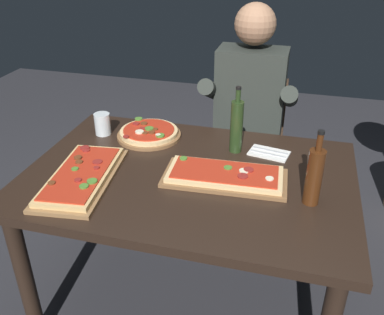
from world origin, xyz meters
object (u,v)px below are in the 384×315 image
at_px(pizza_rectangular_front, 225,176).
at_px(seated_diner, 248,112).
at_px(oil_bottle_amber, 314,176).
at_px(pizza_round_far, 149,133).
at_px(dining_table, 189,192).
at_px(wine_bottle_dark, 237,126).
at_px(pizza_rectangular_left, 82,176).
at_px(diner_chair, 248,143).
at_px(tumbler_near_camera, 103,125).

xyz_separation_m(pizza_rectangular_front, seated_diner, (-0.01, 0.75, -0.02)).
xyz_separation_m(oil_bottle_amber, seated_diner, (-0.36, 0.82, -0.12)).
distance_m(pizza_rectangular_front, pizza_round_far, 0.54).
xyz_separation_m(dining_table, pizza_rectangular_front, (0.16, -0.01, 0.11)).
height_order(pizza_rectangular_front, seated_diner, seated_diner).
bearing_deg(wine_bottle_dark, pizza_rectangular_left, -143.51).
bearing_deg(seated_diner, pizza_rectangular_front, -89.12).
height_order(pizza_rectangular_front, pizza_rectangular_left, pizza_rectangular_left).
bearing_deg(pizza_rectangular_front, pizza_round_far, 145.84).
relative_size(dining_table, pizza_rectangular_front, 2.66).
distance_m(pizza_rectangular_left, pizza_round_far, 0.48).
bearing_deg(diner_chair, seated_diner, -90.00).
bearing_deg(diner_chair, pizza_round_far, -127.61).
distance_m(pizza_rectangular_left, diner_chair, 1.20).
relative_size(pizza_round_far, tumbler_near_camera, 2.90).
distance_m(wine_bottle_dark, tumbler_near_camera, 0.69).
xyz_separation_m(wine_bottle_dark, oil_bottle_amber, (0.35, -0.34, -0.01)).
bearing_deg(pizza_round_far, wine_bottle_dark, -4.66).
relative_size(pizza_rectangular_left, wine_bottle_dark, 1.72).
relative_size(dining_table, pizza_round_far, 4.38).
distance_m(pizza_round_far, diner_chair, 0.76).
relative_size(pizza_round_far, diner_chair, 0.37).
xyz_separation_m(wine_bottle_dark, tumbler_near_camera, (-0.68, 0.01, -0.08)).
bearing_deg(seated_diner, dining_table, -101.35).
bearing_deg(tumbler_near_camera, oil_bottle_amber, -18.78).
height_order(dining_table, oil_bottle_amber, oil_bottle_amber).
xyz_separation_m(dining_table, seated_diner, (0.15, 0.74, 0.10)).
bearing_deg(oil_bottle_amber, seated_diner, 113.62).
xyz_separation_m(wine_bottle_dark, seated_diner, (-0.01, 0.48, -0.13)).
xyz_separation_m(wine_bottle_dark, diner_chair, (-0.01, 0.60, -0.38)).
distance_m(tumbler_near_camera, diner_chair, 0.95).
bearing_deg(oil_bottle_amber, pizza_rectangular_left, -174.97).
distance_m(pizza_rectangular_left, oil_bottle_amber, 0.93).
bearing_deg(diner_chair, tumbler_near_camera, -138.55).
bearing_deg(seated_diner, diner_chair, 90.00).
bearing_deg(wine_bottle_dark, tumbler_near_camera, 179.29).
xyz_separation_m(pizza_round_far, wine_bottle_dark, (0.44, -0.04, 0.11)).
height_order(pizza_rectangular_front, wine_bottle_dark, wine_bottle_dark).
relative_size(pizza_round_far, wine_bottle_dark, 1.01).
bearing_deg(seated_diner, wine_bottle_dark, -88.92).
distance_m(oil_bottle_amber, diner_chair, 1.08).
bearing_deg(wine_bottle_dark, pizza_rectangular_front, -89.48).
height_order(pizza_rectangular_left, tumbler_near_camera, tumbler_near_camera).
distance_m(pizza_rectangular_left, seated_diner, 1.07).
bearing_deg(pizza_round_far, seated_diner, 45.64).
height_order(oil_bottle_amber, seated_diner, seated_diner).
xyz_separation_m(pizza_rectangular_left, oil_bottle_amber, (0.92, 0.08, 0.10)).
bearing_deg(tumbler_near_camera, diner_chair, 41.45).
bearing_deg(pizza_rectangular_front, dining_table, 175.14).
bearing_deg(wine_bottle_dark, pizza_round_far, 175.34).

